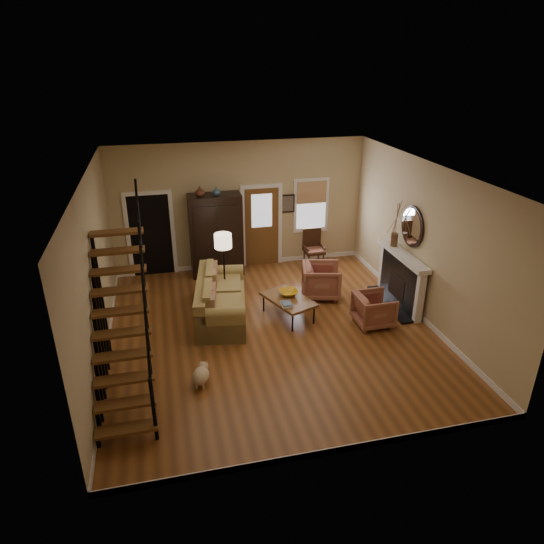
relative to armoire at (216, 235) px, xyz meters
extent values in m
plane|color=brown|center=(0.70, -3.15, -1.05)|extent=(7.00, 7.00, 0.00)
plane|color=white|center=(0.70, -3.15, 2.25)|extent=(7.00, 7.00, 0.00)
cube|color=tan|center=(0.70, 0.35, 0.60)|extent=(6.50, 0.04, 3.30)
cube|color=tan|center=(-2.55, -3.15, 0.60)|extent=(0.04, 7.00, 3.30)
cube|color=tan|center=(3.95, -3.15, 0.60)|extent=(0.04, 7.00, 3.30)
cube|color=black|center=(-1.60, 0.50, 0.00)|extent=(1.00, 0.36, 2.10)
cube|color=brown|center=(1.25, 0.33, 0.00)|extent=(0.90, 0.06, 2.10)
cube|color=silver|center=(2.60, 0.32, 0.50)|extent=(0.96, 0.06, 1.46)
cube|color=black|center=(3.83, -2.65, -0.48)|extent=(0.24, 1.60, 1.15)
cube|color=white|center=(3.77, -2.65, 0.15)|extent=(0.30, 1.95, 0.10)
cylinder|color=silver|center=(3.90, -2.65, 0.80)|extent=(0.05, 0.90, 0.90)
imported|color=#4C2619|center=(-0.35, -0.10, 1.17)|extent=(0.24, 0.24, 0.25)
imported|color=#334C60|center=(0.05, -0.10, 1.16)|extent=(0.20, 0.20, 0.21)
imported|color=gold|center=(1.23, -2.52, -0.53)|extent=(0.41, 0.41, 0.10)
imported|color=brown|center=(2.84, -3.37, -0.70)|extent=(0.77, 0.75, 0.70)
imported|color=brown|center=(2.19, -1.88, -0.65)|extent=(1.06, 1.04, 0.80)
camera|label=1|loc=(-1.29, -11.54, 4.18)|focal=32.00mm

